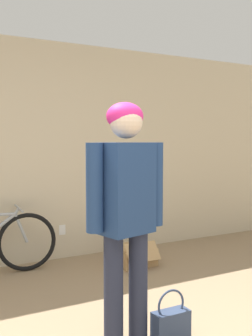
# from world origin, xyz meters

# --- Properties ---
(wall_back) EXTENTS (8.00, 0.07, 2.60)m
(wall_back) POSITION_xyz_m (0.00, 3.02, 1.30)
(wall_back) COLOR beige
(wall_back) RESTS_ON ground_plane
(person) EXTENTS (0.57, 0.31, 1.69)m
(person) POSITION_xyz_m (0.25, 0.78, 1.03)
(person) COLOR #23283D
(person) RESTS_ON ground_plane
(handbag) EXTENTS (0.27, 0.12, 0.39)m
(handbag) POSITION_xyz_m (0.57, 0.70, 0.13)
(handbag) COLOR #334260
(handbag) RESTS_ON ground_plane
(cardboard_box) EXTENTS (0.42, 0.50, 0.29)m
(cardboard_box) POSITION_xyz_m (1.21, 2.39, 0.10)
(cardboard_box) COLOR tan
(cardboard_box) RESTS_ON ground_plane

